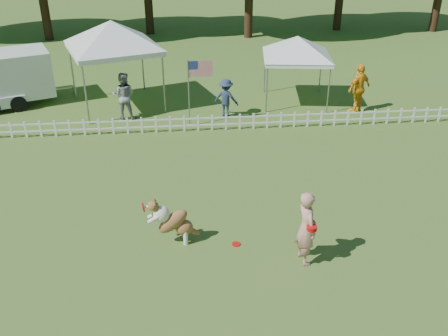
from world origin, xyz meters
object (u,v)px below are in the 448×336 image
frisbee_on_turf (236,244)px  dog (174,221)px  handler (306,228)px  canopy_tent_right (296,71)px  spectator_b (226,98)px  flag_pole (189,94)px  spectator_a (124,96)px  spectator_c (359,88)px  canopy_tent_left (115,66)px

frisbee_on_turf → dog: bearing=171.4°
handler → canopy_tent_right: canopy_tent_right is taller
canopy_tent_right → spectator_b: (-2.92, -1.28, -0.59)m
canopy_tent_right → spectator_b: bearing=-148.7°
flag_pole → spectator_b: (1.42, 0.80, -0.50)m
handler → canopy_tent_right: size_ratio=0.68×
dog → spectator_b: spectator_b is taller
flag_pole → spectator_a: 2.62m
handler → spectator_a: handler is taller
flag_pole → spectator_c: 6.63m
frisbee_on_turf → canopy_tent_right: size_ratio=0.08×
spectator_a → spectator_b: (3.83, -0.17, -0.16)m
frisbee_on_turf → flag_pole: (-0.86, 7.37, 1.22)m
spectator_a → handler: bearing=125.7°
flag_pole → canopy_tent_left: bearing=133.2°
dog → canopy_tent_left: bearing=99.5°
frisbee_on_turf → spectator_a: (-3.26, 8.35, 0.88)m
canopy_tent_left → spectator_b: (4.20, -1.56, -0.92)m
canopy_tent_left → spectator_c: 9.49m
canopy_tent_left → spectator_a: 1.62m
spectator_c → canopy_tent_left: bearing=-38.8°
canopy_tent_left → spectator_a: bearing=-93.8°
dog → frisbee_on_turf: size_ratio=5.92×
handler → spectator_c: bearing=-36.5°
canopy_tent_right → spectator_c: canopy_tent_right is taller
frisbee_on_turf → handler: bearing=-26.7°
canopy_tent_right → flag_pole: (-4.35, -2.08, -0.09)m
canopy_tent_left → canopy_tent_right: (7.12, -0.28, -0.33)m
dog → canopy_tent_right: 10.50m
spectator_a → spectator_c: 8.98m
spectator_a → spectator_c: size_ratio=0.94×
frisbee_on_turf → spectator_c: size_ratio=0.11×
flag_pole → spectator_a: (-2.41, 0.97, -0.34)m
flag_pole → dog: bearing=-101.2°
handler → dog: (-2.93, 0.96, -0.29)m
dog → canopy_tent_right: (4.95, 9.23, 0.71)m
canopy_tent_right → spectator_c: (2.22, -1.26, -0.37)m
handler → canopy_tent_left: bearing=14.9°
dog → spectator_a: spectator_a is taller
dog → flag_pole: size_ratio=0.50×
frisbee_on_turf → spectator_b: size_ratio=0.14×
handler → spectator_a: 10.24m
flag_pole → spectator_c: flag_pole is taller
canopy_tent_left → spectator_c: bearing=-28.0°
canopy_tent_left → flag_pole: 3.66m
canopy_tent_left → spectator_a: size_ratio=1.85×
spectator_a → frisbee_on_turf: bearing=119.5°
spectator_c → handler: bearing=35.2°
frisbee_on_turf → spectator_a: size_ratio=0.12×
canopy_tent_right → dog: bearing=-110.5°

